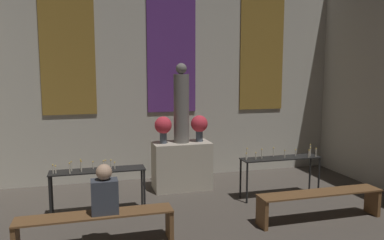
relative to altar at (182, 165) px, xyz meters
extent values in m
cube|color=beige|center=(0.00, 0.97, 1.87)|extent=(8.01, 0.12, 4.70)
cube|color=olive|center=(-2.17, 0.89, 2.34)|extent=(1.09, 0.03, 2.63)
cube|color=#60337F|center=(0.00, 0.89, 2.34)|extent=(1.09, 0.03, 2.63)
cube|color=olive|center=(2.17, 0.89, 2.34)|extent=(1.09, 0.03, 2.63)
cube|color=#BCB29E|center=(0.00, 0.00, 0.00)|extent=(1.16, 0.62, 0.97)
cylinder|color=slate|center=(0.00, 0.00, 1.17)|extent=(0.31, 0.31, 1.38)
sphere|color=slate|center=(0.00, 0.00, 1.97)|extent=(0.22, 0.22, 0.22)
cylinder|color=#4C5666|center=(-0.38, 0.00, 0.61)|extent=(0.14, 0.14, 0.25)
sphere|color=#DB3342|center=(-0.38, 0.00, 0.85)|extent=(0.35, 0.35, 0.35)
cylinder|color=#4C5666|center=(0.38, 0.00, 0.61)|extent=(0.14, 0.14, 0.25)
sphere|color=#DB3342|center=(0.38, 0.00, 0.85)|extent=(0.35, 0.35, 0.35)
cube|color=black|center=(-1.69, -1.02, 0.28)|extent=(1.56, 0.36, 0.02)
cylinder|color=black|center=(-2.44, -1.17, -0.11)|extent=(0.04, 0.04, 0.76)
cylinder|color=black|center=(-0.94, -1.17, -0.11)|extent=(0.04, 0.04, 0.76)
cylinder|color=black|center=(-2.44, -0.87, -0.11)|extent=(0.04, 0.04, 0.76)
cylinder|color=black|center=(-0.94, -0.87, -0.11)|extent=(0.04, 0.04, 0.76)
cylinder|color=silver|center=(-1.95, -1.07, 0.37)|extent=(0.02, 0.02, 0.16)
sphere|color=#F9CC4C|center=(-1.95, -1.07, 0.46)|extent=(0.02, 0.02, 0.02)
cylinder|color=silver|center=(-1.41, -1.04, 0.34)|extent=(0.02, 0.02, 0.10)
sphere|color=#F9CC4C|center=(-1.41, -1.04, 0.40)|extent=(0.02, 0.02, 0.02)
cylinder|color=silver|center=(-2.34, -1.07, 0.35)|extent=(0.02, 0.02, 0.11)
sphere|color=#F9CC4C|center=(-2.34, -1.07, 0.42)|extent=(0.02, 0.02, 0.02)
cylinder|color=silver|center=(-1.56, -1.12, 0.38)|extent=(0.02, 0.02, 0.16)
sphere|color=#F9CC4C|center=(-1.56, -1.12, 0.47)|extent=(0.02, 0.02, 0.02)
cylinder|color=silver|center=(-1.95, -0.98, 0.37)|extent=(0.02, 0.02, 0.16)
sphere|color=#F9CC4C|center=(-1.95, -0.98, 0.47)|extent=(0.02, 0.02, 0.02)
cylinder|color=silver|center=(-2.38, -1.06, 0.36)|extent=(0.02, 0.02, 0.13)
sphere|color=#F9CC4C|center=(-2.38, -1.06, 0.43)|extent=(0.02, 0.02, 0.02)
cylinder|color=silver|center=(-2.12, -1.14, 0.37)|extent=(0.02, 0.02, 0.16)
sphere|color=#F9CC4C|center=(-2.12, -1.14, 0.46)|extent=(0.02, 0.02, 0.02)
cylinder|color=silver|center=(-1.76, -0.94, 0.35)|extent=(0.02, 0.02, 0.11)
sphere|color=#F9CC4C|center=(-1.76, -0.94, 0.42)|extent=(0.02, 0.02, 0.02)
cylinder|color=silver|center=(-2.10, -0.99, 0.37)|extent=(0.02, 0.02, 0.14)
sphere|color=#F9CC4C|center=(-2.10, -0.99, 0.45)|extent=(0.02, 0.02, 0.02)
cylinder|color=silver|center=(-1.60, -1.12, 0.37)|extent=(0.02, 0.02, 0.16)
sphere|color=#F9CC4C|center=(-1.60, -1.12, 0.46)|extent=(0.02, 0.02, 0.02)
cylinder|color=silver|center=(-1.47, -0.97, 0.36)|extent=(0.02, 0.02, 0.13)
sphere|color=#F9CC4C|center=(-1.47, -0.97, 0.43)|extent=(0.02, 0.02, 0.02)
cube|color=black|center=(1.69, -1.02, 0.28)|extent=(1.56, 0.36, 0.02)
cylinder|color=black|center=(0.94, -1.17, -0.11)|extent=(0.04, 0.04, 0.76)
cylinder|color=black|center=(2.44, -1.17, -0.11)|extent=(0.04, 0.04, 0.76)
cylinder|color=black|center=(0.94, -0.87, -0.11)|extent=(0.04, 0.04, 0.76)
cylinder|color=black|center=(2.44, -0.87, -0.11)|extent=(0.04, 0.04, 0.76)
cylinder|color=silver|center=(1.16, -1.05, 0.35)|extent=(0.02, 0.02, 0.11)
sphere|color=#F9CC4C|center=(1.16, -1.05, 0.42)|extent=(0.02, 0.02, 0.02)
cylinder|color=silver|center=(0.98, -1.03, 0.35)|extent=(0.02, 0.02, 0.11)
sphere|color=#F9CC4C|center=(0.98, -1.03, 0.42)|extent=(0.02, 0.02, 0.02)
cylinder|color=silver|center=(1.74, -1.08, 0.36)|extent=(0.02, 0.02, 0.13)
sphere|color=#F9CC4C|center=(1.74, -1.08, 0.43)|extent=(0.02, 0.02, 0.02)
cylinder|color=silver|center=(2.40, -0.90, 0.38)|extent=(0.02, 0.02, 0.17)
sphere|color=#F9CC4C|center=(2.40, -0.90, 0.48)|extent=(0.02, 0.02, 0.02)
cylinder|color=silver|center=(1.04, -0.91, 0.38)|extent=(0.02, 0.02, 0.18)
sphere|color=#F9CC4C|center=(1.04, -0.91, 0.48)|extent=(0.02, 0.02, 0.02)
cylinder|color=silver|center=(2.30, -1.06, 0.37)|extent=(0.02, 0.02, 0.15)
sphere|color=#F9CC4C|center=(2.30, -1.06, 0.45)|extent=(0.02, 0.02, 0.02)
cylinder|color=silver|center=(2.20, -1.17, 0.36)|extent=(0.02, 0.02, 0.13)
sphere|color=#F9CC4C|center=(2.20, -1.17, 0.44)|extent=(0.02, 0.02, 0.02)
cylinder|color=silver|center=(2.02, -0.99, 0.35)|extent=(0.02, 0.02, 0.11)
sphere|color=#F9CC4C|center=(2.02, -0.99, 0.42)|extent=(0.02, 0.02, 0.02)
cylinder|color=silver|center=(1.60, -0.90, 0.37)|extent=(0.02, 0.02, 0.15)
sphere|color=#F9CC4C|center=(1.60, -0.90, 0.46)|extent=(0.02, 0.02, 0.02)
cylinder|color=silver|center=(1.30, -1.00, 0.37)|extent=(0.02, 0.02, 0.16)
sphere|color=#F9CC4C|center=(1.30, -1.00, 0.47)|extent=(0.02, 0.02, 0.02)
cylinder|color=silver|center=(2.36, -1.15, 0.37)|extent=(0.02, 0.02, 0.15)
sphere|color=#F9CC4C|center=(2.36, -1.15, 0.46)|extent=(0.02, 0.02, 0.02)
cube|color=brown|center=(-1.75, -2.22, -0.02)|extent=(2.10, 0.36, 0.03)
cube|color=brown|center=(-2.77, -2.22, -0.26)|extent=(0.06, 0.32, 0.45)
cube|color=brown|center=(-0.73, -2.22, -0.26)|extent=(0.06, 0.32, 0.45)
cube|color=brown|center=(1.75, -2.22, -0.02)|extent=(2.10, 0.36, 0.03)
cube|color=brown|center=(0.73, -2.22, -0.26)|extent=(0.06, 0.32, 0.45)
cube|color=brown|center=(2.77, -2.22, -0.26)|extent=(0.06, 0.32, 0.45)
cube|color=#383D47|center=(-1.63, -2.22, 0.23)|extent=(0.36, 0.24, 0.47)
sphere|color=tan|center=(-1.63, -2.22, 0.57)|extent=(0.22, 0.22, 0.22)
camera|label=1|loc=(-1.79, -7.27, 1.92)|focal=35.00mm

